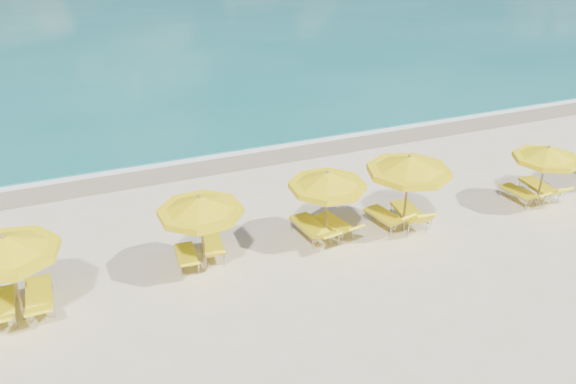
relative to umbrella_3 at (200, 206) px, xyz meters
name	(u,v)px	position (x,y,z in m)	size (l,w,h in m)	color
ground_plane	(308,250)	(3.05, -0.16, -1.98)	(120.00, 120.00, 0.00)	beige
ocean	(108,12)	(3.05, 47.84, -1.98)	(120.00, 80.00, 0.30)	#126663
wet_sand_band	(231,159)	(3.05, 7.24, -1.98)	(120.00, 2.60, 0.01)	tan
foam_line	(225,152)	(3.05, 8.04, -1.98)	(120.00, 1.20, 0.03)	white
whitecap_near	(61,108)	(-2.95, 16.84, -1.98)	(14.00, 0.36, 0.05)	white
whitecap_far	(269,55)	(11.05, 23.84, -1.98)	(18.00, 0.30, 0.05)	white
umbrella_2	(6,248)	(-4.60, -0.36, 0.06)	(2.73, 2.73, 2.39)	#98794C
umbrella_3	(200,206)	(0.00, 0.00, 0.00)	(2.91, 2.91, 2.32)	#98794C
umbrella_4	(327,181)	(3.76, 0.13, -0.01)	(2.88, 2.88, 2.31)	#98794C
umbrella_5	(409,166)	(6.24, -0.26, 0.20)	(2.72, 2.72, 2.55)	#98794C
umbrella_6	(547,155)	(11.33, -0.59, -0.14)	(2.32, 2.32, 2.16)	#98794C
lounger_2_left	(3,310)	(-5.04, -0.08, -1.76)	(0.64, 1.88, 0.71)	#A5A8AD
lounger_2_right	(40,299)	(-4.20, 0.00, -1.75)	(0.67, 1.98, 0.71)	#A5A8AD
lounger_3_left	(187,260)	(-0.40, 0.38, -1.78)	(0.69, 1.67, 0.69)	#A5A8AD
lounger_3_right	(213,250)	(0.40, 0.56, -1.77)	(0.85, 1.76, 0.78)	#A5A8AD
lounger_4_left	(311,231)	(3.41, 0.40, -1.74)	(0.87, 2.09, 0.77)	#A5A8AD
lounger_4_right	(335,228)	(4.17, 0.33, -1.76)	(0.91, 1.88, 0.79)	#A5A8AD
lounger_5_left	(385,220)	(5.84, 0.13, -1.76)	(0.89, 1.82, 0.86)	#A5A8AD
lounger_5_right	(409,217)	(6.61, -0.03, -1.73)	(0.95, 2.01, 0.95)	#A5A8AD
lounger_6_left	(519,196)	(10.97, -0.15, -1.77)	(0.70, 1.73, 0.75)	#A5A8AD
lounger_6_right	(540,191)	(11.85, -0.16, -1.74)	(0.81, 1.98, 0.88)	#A5A8AD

